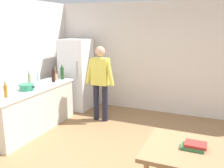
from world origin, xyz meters
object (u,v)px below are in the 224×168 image
Objects in this scene: bottle_vinegar_tall at (29,79)px; bottle_oil_amber at (6,91)px; dining_table at (206,158)px; cooking_pot at (27,87)px; refrigerator at (76,74)px; utensil_jar at (55,77)px; bottle_water_clear at (38,78)px; person at (100,79)px; bottle_wine_dark at (53,76)px; bottle_wine_green at (62,73)px; book_stack at (194,146)px.

bottle_vinegar_tall reaches higher than bottle_oil_amber.
dining_table is 5.00× the size of bottle_oil_amber.
cooking_pot is 1.25× the size of bottle_vinegar_tall.
dining_table is (3.30, -2.70, -0.23)m from refrigerator.
utensil_jar is 1.07× the size of bottle_water_clear.
bottle_water_clear is (0.07, 0.20, -0.01)m from bottle_vinegar_tall.
bottle_oil_amber is at bearing -120.15° from person.
refrigerator is 1.27m from bottle_water_clear.
cooking_pot is 1.18× the size of bottle_wine_dark.
bottle_vinegar_tall is (-3.57, 1.26, 0.36)m from dining_table.
refrigerator reaches higher than dining_table.
refrigerator is 5.62× the size of bottle_vinegar_tall.
bottle_wine_green is 0.65m from bottle_water_clear.
bottle_oil_amber is 0.99× the size of book_stack.
book_stack is (3.23, -0.92, -0.18)m from cooking_pot.
bottle_wine_dark reaches higher than bottle_vinegar_tall.
person reaches higher than bottle_oil_amber.
utensil_jar reaches higher than book_stack.
utensil_jar reaches higher than bottle_oil_amber.
bottle_wine_dark reaches higher than book_stack.
bottle_wine_green is at bearing 72.70° from bottle_water_clear.
bottle_wine_dark is at bearing 63.30° from bottle_vinegar_tall.
utensil_jar is 1.14× the size of bottle_oil_amber.
person is 1.05m from bottle_wine_dark.
bottle_wine_green is 0.86m from bottle_vinegar_tall.
cooking_pot is 0.53m from bottle_water_clear.
utensil_jar is 0.71m from bottle_vinegar_tall.
person reaches higher than bottle_wine_green.
utensil_jar is 1.00× the size of bottle_vinegar_tall.
utensil_jar is 0.94× the size of bottle_wine_green.
cooking_pot is 1.43× the size of bottle_oil_amber.
book_stack is at bearing -32.95° from bottle_wine_green.
book_stack is at bearing -30.44° from utensil_jar.
cooking_pot is at bearing 91.07° from bottle_oil_amber.
bottle_wine_green reaches higher than dining_table.
refrigerator is at bearing 79.47° from bottle_vinegar_tall.
person reaches higher than bottle_vinegar_tall.
bottle_vinegar_tall is at bearing 103.61° from bottle_oil_amber.
bottle_wine_dark is 1.13× the size of bottle_water_clear.
utensil_jar reaches higher than cooking_pot.
dining_table is 4.37× the size of utensil_jar.
bottle_vinegar_tall is at bearing -102.89° from utensil_jar.
person is 5.00× the size of bottle_wine_green.
bottle_wine_green is (0.11, 0.13, 0.07)m from utensil_jar.
bottle_vinegar_tall is (-0.16, -0.69, 0.06)m from utensil_jar.
bottle_oil_amber is (-0.06, -1.67, -0.03)m from bottle_wine_green.
utensil_jar reaches higher than dining_table.
bottle_vinegar_tall is 1.14× the size of bottle_oil_amber.
bottle_water_clear is at bearing -100.09° from utensil_jar.
utensil_jar is at bearing 91.77° from bottle_oil_amber.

